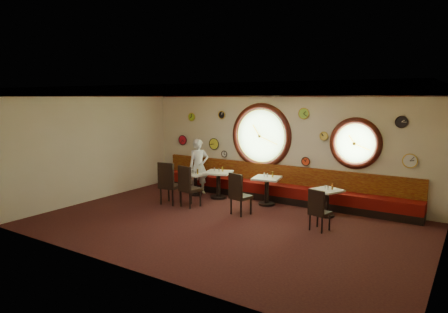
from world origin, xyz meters
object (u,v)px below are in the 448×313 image
table_d (327,199)px  chair_c (238,191)px  table_a (195,182)px  chair_a (168,181)px  condiment_b_pepper (219,170)px  condiment_c_bottle (273,175)px  condiment_c_salt (264,175)px  condiment_a_pepper (196,173)px  chair_d (318,207)px  condiment_a_bottle (198,171)px  table_b (218,181)px  condiment_b_salt (214,169)px  condiment_c_pepper (267,175)px  table_c (267,188)px  condiment_d_pepper (328,188)px  condiment_b_bottle (223,169)px  condiment_d_bottle (332,186)px  condiment_d_salt (325,187)px  chair_b (188,184)px  waiter (199,166)px  condiment_a_salt (193,172)px

table_d → chair_c: (-1.95, -1.11, 0.18)m
table_a → chair_a: size_ratio=0.92×
condiment_b_pepper → condiment_c_bottle: 1.65m
condiment_c_salt → condiment_a_pepper: condiment_c_salt is taller
chair_d → condiment_a_bottle: 4.44m
table_b → condiment_b_salt: size_ratio=8.03×
chair_a → condiment_c_pepper: (2.35, 1.48, 0.16)m
table_c → condiment_c_salt: condiment_c_salt is taller
table_d → chair_c: chair_c is taller
table_b → table_d: table_b is taller
chair_d → condiment_b_salt: chair_d is taller
chair_d → condiment_a_pepper: (-4.30, 1.15, 0.16)m
condiment_b_salt → condiment_d_pepper: size_ratio=1.02×
table_c → condiment_c_bottle: (0.14, 0.06, 0.37)m
condiment_a_bottle → condiment_c_bottle: bearing=5.1°
table_a → chair_a: (0.02, -1.29, 0.27)m
table_c → table_d: 1.79m
condiment_a_pepper → condiment_b_pepper: (0.83, 0.04, 0.16)m
table_a → chair_c: 2.47m
condiment_b_pepper → table_c: bearing=6.5°
condiment_c_salt → condiment_c_bottle: 0.26m
condiment_b_salt → condiment_a_pepper: bearing=-171.0°
condiment_b_bottle → condiment_d_pepper: bearing=-3.0°
condiment_d_bottle → condiment_a_pepper: bearing=-178.9°
table_a → condiment_d_salt: bearing=0.3°
chair_b → condiment_c_pepper: size_ratio=6.77×
condiment_a_pepper → condiment_b_bottle: (0.87, 0.18, 0.18)m
condiment_c_pepper → condiment_a_bottle: (-2.29, -0.17, -0.10)m
chair_d → waiter: waiter is taller
condiment_a_salt → condiment_c_bottle: size_ratio=0.68×
table_b → table_a: bearing=-175.1°
condiment_c_pepper → waiter: 2.42m
chair_b → condiment_c_pepper: bearing=50.1°
table_b → condiment_c_pepper: 1.60m
table_b → condiment_a_bottle: size_ratio=5.69×
condiment_c_pepper → chair_c: bearing=-97.6°
chair_d → condiment_c_salt: 2.54m
chair_a → condiment_d_salt: chair_a is taller
table_d → condiment_c_salt: condiment_c_salt is taller
condiment_b_salt → waiter: (-0.72, 0.18, -0.01)m
chair_b → condiment_a_salt: bearing=132.2°
table_d → condiment_a_salt: 4.24m
chair_b → chair_c: bearing=15.1°
waiter → table_a: bearing=-130.9°
chair_a → condiment_b_pepper: bearing=49.6°
condiment_d_salt → waiter: (-4.13, 0.22, 0.10)m
condiment_b_pepper → condiment_d_pepper: condiment_b_pepper is taller
condiment_c_bottle → condiment_c_salt: bearing=-177.6°
condiment_a_pepper → condiment_d_pepper: (4.13, 0.00, 0.05)m
chair_c → chair_a: bearing=-160.7°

